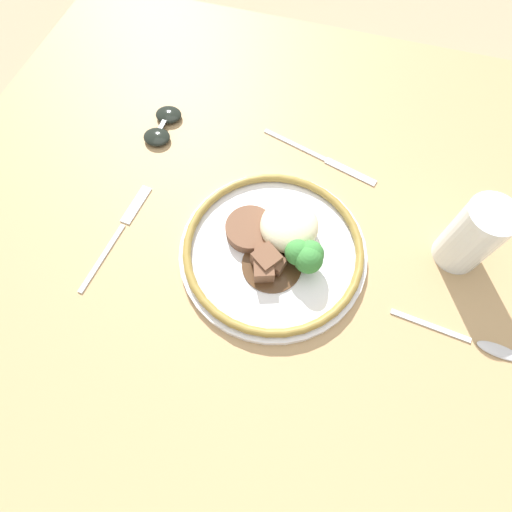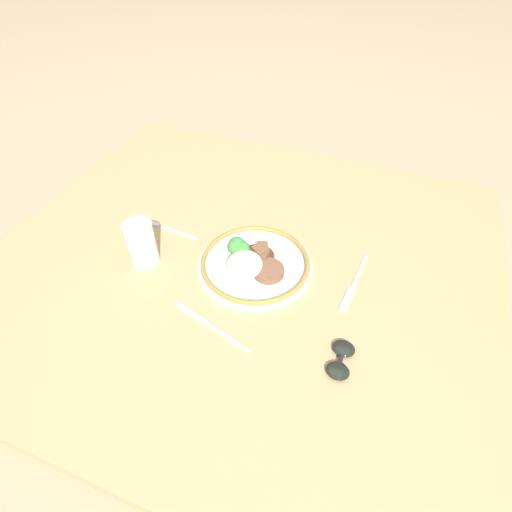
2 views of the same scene
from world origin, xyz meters
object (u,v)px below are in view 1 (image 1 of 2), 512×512
spoon (482,345)px  sunglasses (163,126)px  knife (323,158)px  juice_glass (471,237)px  fork (123,226)px  plate (277,247)px

spoon → sunglasses: size_ratio=1.88×
knife → spoon: (0.26, -0.24, 0.00)m
knife → sunglasses: size_ratio=2.20×
knife → juice_glass: bearing=-11.8°
knife → spoon: 0.36m
fork → spoon: 0.53m
juice_glass → fork: 0.49m
juice_glass → knife: juice_glass is taller
plate → juice_glass: 0.26m
juice_glass → fork: juice_glass is taller
plate → knife: size_ratio=1.34×
fork → sunglasses: (-0.01, 0.20, 0.01)m
plate → spoon: plate is taller
fork → sunglasses: sunglasses is taller
spoon → sunglasses: (-0.54, 0.23, 0.01)m
knife → sunglasses: 0.28m
juice_glass → spoon: bearing=-70.6°
juice_glass → fork: bearing=-168.8°
plate → knife: bearing=81.4°
juice_glass → spoon: 0.14m
plate → juice_glass: (0.25, 0.07, 0.03)m
plate → knife: 0.19m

